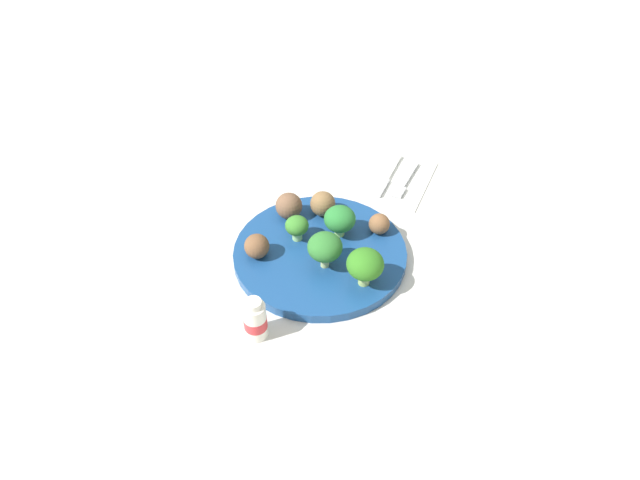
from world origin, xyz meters
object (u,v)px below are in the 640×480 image
broccoli_floret_front_right (340,219)px  meatball_near_rim (379,224)px  meatball_mid_left (323,204)px  yogurt_bottle (255,320)px  broccoli_floret_mid_left (297,226)px  knife (387,176)px  fork (405,181)px  meatball_front_left (289,206)px  napkin (397,179)px  broccoli_floret_mid_right (365,265)px  broccoli_floret_far_rim (325,247)px  meatball_front_right (257,246)px  plate (320,253)px

broccoli_floret_front_right → meatball_near_rim: broccoli_floret_front_right is taller
meatball_mid_left → yogurt_bottle: size_ratio=0.62×
broccoli_floret_mid_left → knife: size_ratio=0.30×
meatball_mid_left → fork: meatball_mid_left is taller
broccoli_floret_mid_left → meatball_front_left: size_ratio=0.96×
meatball_front_left → knife: (-0.20, 0.10, -0.03)m
broccoli_floret_mid_left → napkin: (-0.25, 0.08, -0.04)m
broccoli_floret_mid_right → meatball_mid_left: bearing=-132.0°
napkin → yogurt_bottle: bearing=-4.8°
broccoli_floret_front_right → meatball_front_left: bearing=-91.3°
napkin → broccoli_floret_mid_left: bearing=-16.9°
broccoli_floret_far_rim → knife: size_ratio=0.42×
broccoli_floret_mid_left → knife: (-0.24, 0.06, -0.04)m
meatball_near_rim → meatball_front_left: meatball_front_left is taller
meatball_near_rim → fork: size_ratio=0.29×
meatball_mid_left → napkin: meatball_mid_left is taller
broccoli_floret_front_right → napkin: bearing=174.5°
broccoli_floret_front_right → meatball_front_right: bearing=-41.3°
napkin → yogurt_bottle: yogurt_bottle is taller
plate → meatball_near_rim: size_ratio=8.00×
meatball_front_left → plate: bearing=60.1°
napkin → plate: bearing=-7.1°
plate → broccoli_floret_front_right: size_ratio=5.16×
napkin → broccoli_floret_mid_right: bearing=11.8°
broccoli_floret_far_rim → meatball_near_rim: size_ratio=1.75×
plate → fork: size_ratio=2.32×
meatball_mid_left → meatball_front_left: bearing=-54.9°
meatball_front_left → meatball_mid_left: bearing=125.1°
broccoli_floret_front_right → broccoli_floret_mid_right: bearing=44.6°
napkin → fork: bearing=70.6°
meatball_front_left → meatball_front_right: bearing=2.2°
meatball_front_right → meatball_front_left: bearing=-177.8°
broccoli_floret_mid_right → yogurt_bottle: bearing=-33.8°
plate → fork: (-0.25, 0.05, -0.00)m
broccoli_floret_far_rim → meatball_near_rim: broccoli_floret_far_rim is taller
plate → yogurt_bottle: size_ratio=4.01×
broccoli_floret_far_rim → meatball_front_right: broccoli_floret_far_rim is taller
broccoli_floret_front_right → yogurt_bottle: size_ratio=0.78×
plate → broccoli_floret_mid_right: broccoli_floret_mid_right is taller
knife → broccoli_floret_far_rim: bearing=2.0°
broccoli_floret_mid_right → knife: broccoli_floret_mid_right is taller
napkin → meatball_front_left: bearing=-29.4°
knife → meatball_mid_left: bearing=-17.5°
broccoli_floret_far_rim → yogurt_bottle: 0.16m
broccoli_floret_far_rim → meatball_mid_left: size_ratio=1.41×
meatball_front_right → broccoli_floret_front_right: bearing=138.7°
meatball_mid_left → napkin: bearing=158.2°
broccoli_floret_mid_left → meatball_front_left: 0.06m
broccoli_floret_mid_right → broccoli_floret_front_right: size_ratio=1.15×
meatball_mid_left → knife: bearing=162.5°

